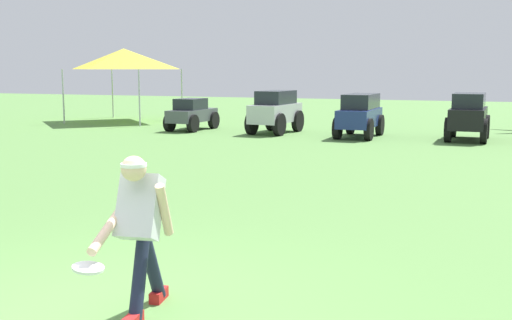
% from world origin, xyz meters
% --- Properties ---
extents(frisbee_thrower, '(0.47, 1.13, 1.42)m').
position_xyz_m(frisbee_thrower, '(0.34, 0.28, 0.80)').
color(frisbee_thrower, '#191E38').
rests_on(frisbee_thrower, ground_plane).
extents(frisbee_in_flight, '(0.27, 0.27, 0.05)m').
position_xyz_m(frisbee_in_flight, '(0.24, -0.33, 0.60)').
color(frisbee_in_flight, white).
extents(parked_car_slot_a, '(1.16, 2.23, 1.10)m').
position_xyz_m(parked_car_slot_a, '(-6.87, 15.69, 0.56)').
color(parked_car_slot_a, '#474C51').
rests_on(parked_car_slot_a, ground_plane).
extents(parked_car_slot_b, '(1.35, 2.42, 1.40)m').
position_xyz_m(parked_car_slot_b, '(-3.81, 15.75, 0.74)').
color(parked_car_slot_b, '#B7BABF').
rests_on(parked_car_slot_b, ground_plane).
extents(parked_car_slot_c, '(1.18, 2.42, 1.34)m').
position_xyz_m(parked_car_slot_c, '(-0.93, 15.48, 0.72)').
color(parked_car_slot_c, navy).
rests_on(parked_car_slot_c, ground_plane).
extents(parked_car_slot_d, '(1.20, 2.37, 1.40)m').
position_xyz_m(parked_car_slot_d, '(2.27, 15.76, 0.74)').
color(parked_car_slot_d, black).
rests_on(parked_car_slot_d, ground_plane).
extents(event_tent, '(3.56, 3.56, 2.91)m').
position_xyz_m(event_tent, '(-11.01, 18.01, 2.50)').
color(event_tent, '#B2B5BA').
rests_on(event_tent, ground_plane).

